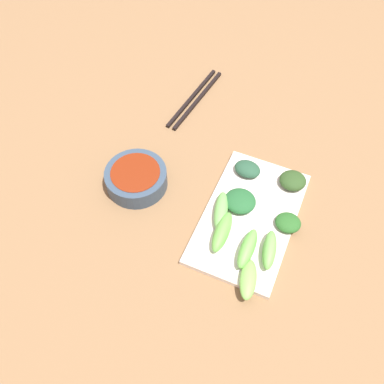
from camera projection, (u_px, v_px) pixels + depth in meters
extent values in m
cube|color=brown|center=(203.00, 211.00, 0.86)|extent=(2.10, 2.10, 0.02)
cylinder|color=#324457|center=(137.00, 177.00, 0.88)|extent=(0.13, 0.13, 0.04)
cylinder|color=maroon|center=(137.00, 174.00, 0.87)|extent=(0.10, 0.10, 0.03)
cube|color=silver|center=(249.00, 217.00, 0.84)|extent=(0.17, 0.29, 0.01)
ellipsoid|color=#61AD44|center=(222.00, 232.00, 0.79)|extent=(0.03, 0.09, 0.03)
ellipsoid|color=#21592C|center=(240.00, 201.00, 0.84)|extent=(0.07, 0.06, 0.02)
ellipsoid|color=#67BB4B|center=(247.00, 248.00, 0.77)|extent=(0.03, 0.09, 0.03)
ellipsoid|color=#6BB250|center=(269.00, 250.00, 0.77)|extent=(0.04, 0.08, 0.03)
ellipsoid|color=#244B33|center=(247.00, 169.00, 0.89)|extent=(0.06, 0.05, 0.02)
ellipsoid|color=#265A22|center=(288.00, 223.00, 0.81)|extent=(0.06, 0.05, 0.02)
ellipsoid|color=#68AD52|center=(221.00, 211.00, 0.82)|extent=(0.05, 0.09, 0.03)
ellipsoid|color=#74BA4E|center=(248.00, 279.00, 0.74)|extent=(0.05, 0.08, 0.02)
ellipsoid|color=#29461E|center=(293.00, 181.00, 0.87)|extent=(0.07, 0.07, 0.02)
cube|color=black|center=(192.00, 98.00, 1.04)|extent=(0.03, 0.23, 0.01)
cube|color=black|center=(198.00, 100.00, 1.03)|extent=(0.03, 0.23, 0.01)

